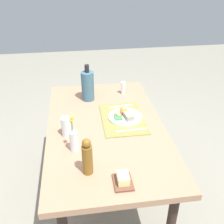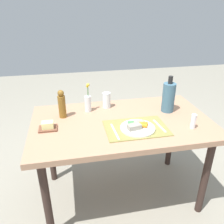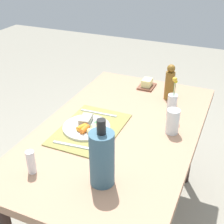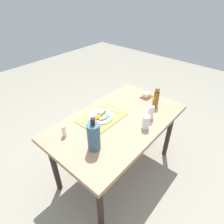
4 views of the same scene
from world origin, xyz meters
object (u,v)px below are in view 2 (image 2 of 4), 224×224
pepper_mill (62,105)px  butter_dish (48,126)px  knife (159,126)px  flower_vase (88,103)px  fork (115,132)px  dining_table (122,130)px  salt_shaker (193,121)px  dinner_plate (138,127)px  water_tumbler (107,101)px  cooler_bottle (169,97)px

pepper_mill → butter_dish: bearing=-121.3°
knife → butter_dish: bearing=165.5°
butter_dish → flower_vase: size_ratio=0.54×
pepper_mill → flower_vase: bearing=18.3°
fork → dining_table: bearing=58.5°
salt_shaker → butter_dish: size_ratio=0.83×
dinner_plate → knife: size_ratio=1.30×
dining_table → water_tumbler: bearing=104.9°
flower_vase → pepper_mill: bearing=-161.7°
pepper_mill → salt_shaker: bearing=-21.5°
dining_table → flower_vase: size_ratio=5.66×
dining_table → dinner_plate: (0.08, -0.15, 0.10)m
water_tumbler → flower_vase: bearing=-164.8°
water_tumbler → cooler_bottle: 0.52m
fork → flower_vase: (-0.15, 0.38, 0.07)m
salt_shaker → cooler_bottle: bearing=101.9°
cooler_bottle → flower_vase: size_ratio=1.24×
flower_vase → fork: bearing=-69.3°
dining_table → cooler_bottle: bearing=12.9°
flower_vase → knife: bearing=-37.6°
dining_table → dinner_plate: dinner_plate is taller
dining_table → pepper_mill: pepper_mill is taller
fork → knife: same height
dining_table → flower_vase: 0.36m
salt_shaker → butter_dish: 1.04m
dinner_plate → water_tumbler: water_tumbler is taller
butter_dish → dinner_plate: bearing=-11.4°
fork → cooler_bottle: bearing=24.5°
fork → flower_vase: flower_vase is taller
salt_shaker → water_tumbler: bearing=138.9°
dinner_plate → knife: (0.17, 0.00, -0.01)m
dinner_plate → salt_shaker: (0.40, -0.06, 0.03)m
knife → water_tumbler: bearing=121.9°
dinner_plate → cooler_bottle: cooler_bottle is taller
cooler_bottle → butter_dish: 0.97m
cooler_bottle → flower_vase: bearing=168.8°
pepper_mill → butter_dish: 0.22m
dining_table → water_tumbler: 0.31m
dining_table → water_tumbler: water_tumbler is taller
dining_table → fork: (-0.09, -0.16, 0.09)m
fork → butter_dish: bearing=160.3°
dining_table → flower_vase: flower_vase is taller
salt_shaker → knife: bearing=165.3°
water_tumbler → flower_vase: size_ratio=0.55×
fork → flower_vase: 0.42m
pepper_mill → butter_dish: pepper_mill is taller
cooler_bottle → salt_shaker: size_ratio=2.78×
cooler_bottle → butter_dish: (-0.96, -0.12, -0.10)m
fork → salt_shaker: salt_shaker is taller
water_tumbler → flower_vase: 0.17m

